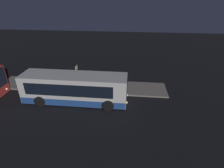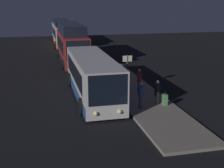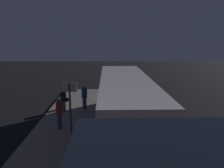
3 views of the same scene
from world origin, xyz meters
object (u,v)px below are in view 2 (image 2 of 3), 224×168
object	(u,v)px
bus_third	(62,33)
suitcase	(165,100)
passenger_waiting	(139,79)
bus_lead	(92,77)
passenger_with_bags	(157,91)
bus_second	(72,45)
sign_post	(127,68)
passenger_boarding	(141,94)

from	to	relation	value
bus_third	suitcase	distance (m)	31.95
passenger_waiting	suitcase	world-z (taller)	passenger_waiting
bus_lead	passenger_with_bags	size ratio (longest dim) A/B	6.71
passenger_with_bags	suitcase	distance (m)	0.74
bus_second	suitcase	xyz separation A→B (m)	(17.20, 4.23, -1.38)
passenger_waiting	suitcase	size ratio (longest dim) A/B	1.79
sign_post	bus_lead	bearing A→B (deg)	-79.50
bus_third	suitcase	bearing A→B (deg)	7.62
passenger_waiting	passenger_with_bags	world-z (taller)	passenger_waiting
bus_second	bus_third	bearing A→B (deg)	-180.00
passenger_waiting	passenger_boarding	bearing A→B (deg)	-11.76
passenger_waiting	suitcase	distance (m)	3.40
bus_third	passenger_waiting	size ratio (longest dim) A/B	7.18
passenger_boarding	passenger_with_bags	xyz separation A→B (m)	(-0.59, 1.32, -0.09)
passenger_boarding	suitcase	world-z (taller)	passenger_boarding
passenger_with_bags	passenger_boarding	bearing A→B (deg)	56.65
bus_lead	suitcase	distance (m)	5.54
bus_third	sign_post	xyz separation A→B (m)	(27.69, 2.78, 0.14)
bus_third	passenger_boarding	size ratio (longest dim) A/B	7.20
bus_lead	passenger_waiting	world-z (taller)	bus_lead
bus_second	bus_third	distance (m)	14.45
passenger_boarding	sign_post	bearing A→B (deg)	107.32
passenger_with_bags	sign_post	xyz separation A→B (m)	(-3.56, -1.05, 0.87)
passenger_boarding	bus_lead	bearing A→B (deg)	145.69
passenger_boarding	passenger_waiting	bearing A→B (deg)	94.99
passenger_boarding	sign_post	distance (m)	4.23
passenger_with_bags	sign_post	distance (m)	3.81
bus_lead	bus_third	bearing A→B (deg)	-180.00
bus_lead	passenger_boarding	xyz separation A→B (m)	(3.63, 2.51, -0.39)
bus_lead	suitcase	world-z (taller)	bus_lead
passenger_waiting	passenger_with_bags	xyz separation A→B (m)	(2.87, 0.33, -0.12)
passenger_with_bags	bus_third	bearing A→B (deg)	-50.37
bus_third	passenger_waiting	bearing A→B (deg)	7.05
passenger_waiting	passenger_with_bags	size ratio (longest dim) A/B	1.10
bus_third	suitcase	size ratio (longest dim) A/B	12.88
bus_second	passenger_with_bags	xyz separation A→B (m)	(16.80, 3.83, -0.90)
bus_third	passenger_waiting	xyz separation A→B (m)	(28.38, 3.51, -0.61)
bus_second	passenger_boarding	distance (m)	17.59
bus_second	sign_post	world-z (taller)	bus_second
bus_lead	passenger_boarding	bearing A→B (deg)	34.66
bus_lead	passenger_with_bags	bearing A→B (deg)	51.53
passenger_waiting	sign_post	distance (m)	1.25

